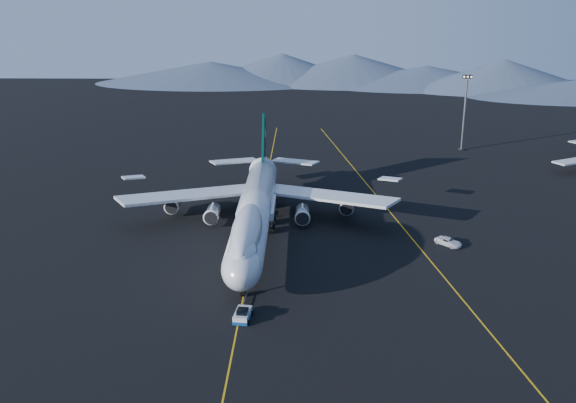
{
  "coord_description": "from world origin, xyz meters",
  "views": [
    {
      "loc": [
        9.35,
        -120.25,
        46.63
      ],
      "look_at": [
        6.51,
        4.72,
        6.0
      ],
      "focal_mm": 40.0,
      "sensor_mm": 36.0,
      "label": 1
    }
  ],
  "objects_px": {
    "boeing_747": "(255,209)",
    "floodlight_mast": "(464,112)",
    "service_van": "(449,242)",
    "pushback_tug": "(243,315)"
  },
  "relations": [
    {
      "from": "boeing_747",
      "to": "pushback_tug",
      "type": "bearing_deg",
      "value": -89.06
    },
    {
      "from": "pushback_tug",
      "to": "floodlight_mast",
      "type": "relative_size",
      "value": 0.2
    },
    {
      "from": "service_van",
      "to": "floodlight_mast",
      "type": "bearing_deg",
      "value": 32.72
    },
    {
      "from": "pushback_tug",
      "to": "service_van",
      "type": "xyz_separation_m",
      "value": [
        37.34,
        30.52,
        0.14
      ]
    },
    {
      "from": "boeing_747",
      "to": "floodlight_mast",
      "type": "relative_size",
      "value": 3.12
    },
    {
      "from": "floodlight_mast",
      "to": "pushback_tug",
      "type": "bearing_deg",
      "value": -117.82
    },
    {
      "from": "service_van",
      "to": "floodlight_mast",
      "type": "height_order",
      "value": "floodlight_mast"
    },
    {
      "from": "boeing_747",
      "to": "service_van",
      "type": "xyz_separation_m",
      "value": [
        37.91,
        -3.76,
        -5.06
      ]
    },
    {
      "from": "pushback_tug",
      "to": "floodlight_mast",
      "type": "bearing_deg",
      "value": 68.76
    },
    {
      "from": "pushback_tug",
      "to": "boeing_747",
      "type": "bearing_deg",
      "value": 97.52
    }
  ]
}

